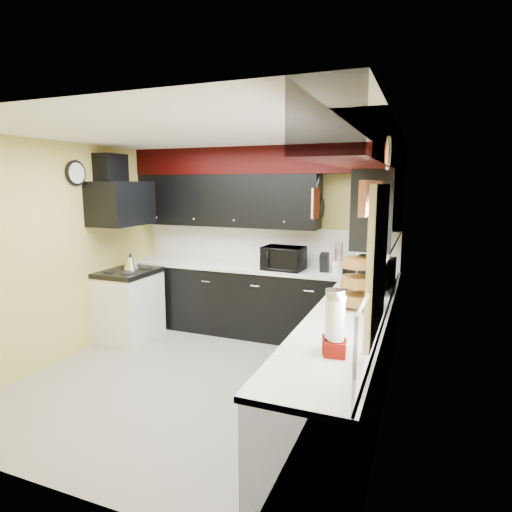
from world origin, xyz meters
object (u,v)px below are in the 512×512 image
(microwave, at_px, (370,274))
(knife_block, at_px, (324,263))
(utensil_crock, at_px, (338,267))
(toaster_oven, at_px, (283,258))
(kettle, at_px, (131,263))

(microwave, relative_size, knife_block, 2.48)
(utensil_crock, xyz_separation_m, knife_block, (-0.18, 0.04, 0.03))
(toaster_oven, xyz_separation_m, utensil_crock, (0.70, 0.02, -0.07))
(knife_block, height_order, kettle, knife_block)
(toaster_oven, relative_size, kettle, 2.84)
(microwave, xyz_separation_m, knife_block, (-0.63, 0.67, -0.04))
(microwave, bearing_deg, kettle, 101.79)
(microwave, bearing_deg, toaster_oven, 73.67)
(utensil_crock, xyz_separation_m, kettle, (-2.60, -0.63, -0.02))
(toaster_oven, xyz_separation_m, knife_block, (0.52, 0.05, -0.03))
(knife_block, relative_size, kettle, 1.27)
(knife_block, bearing_deg, microwave, -50.46)
(microwave, distance_m, utensil_crock, 0.78)
(microwave, height_order, kettle, microwave)
(kettle, bearing_deg, microwave, 0.03)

